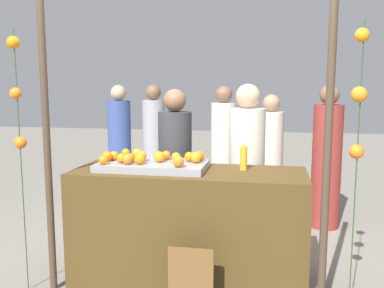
{
  "coord_description": "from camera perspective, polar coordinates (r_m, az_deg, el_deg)",
  "views": [
    {
      "loc": [
        0.64,
        -3.26,
        1.63
      ],
      "look_at": [
        0.0,
        0.15,
        1.14
      ],
      "focal_mm": 38.39,
      "sensor_mm": 36.0,
      "label": 1
    }
  ],
  "objects": [
    {
      "name": "ground_plane",
      "position": [
        3.7,
        -0.45,
        -18.17
      ],
      "size": [
        24.0,
        24.0,
        0.0
      ],
      "primitive_type": "plane",
      "color": "gray"
    },
    {
      "name": "stall_counter",
      "position": [
        3.52,
        -0.46,
        -11.24
      ],
      "size": [
        1.92,
        0.7,
        0.94
      ],
      "primitive_type": "cube",
      "color": "#4C3819",
      "rests_on": "ground_plane"
    },
    {
      "name": "orange_tray",
      "position": [
        3.46,
        -5.41,
        -2.98
      ],
      "size": [
        0.9,
        0.5,
        0.06
      ],
      "primitive_type": "cube",
      "color": "gray",
      "rests_on": "stall_counter"
    },
    {
      "name": "orange_0",
      "position": [
        3.44,
        -9.78,
        -1.96
      ],
      "size": [
        0.08,
        0.08,
        0.08
      ],
      "primitive_type": "sphere",
      "color": "orange",
      "rests_on": "orange_tray"
    },
    {
      "name": "orange_1",
      "position": [
        3.39,
        0.55,
        -1.89
      ],
      "size": [
        0.09,
        0.09,
        0.09
      ],
      "primitive_type": "sphere",
      "color": "orange",
      "rests_on": "orange_tray"
    },
    {
      "name": "orange_2",
      "position": [
        3.21,
        -1.92,
        -2.44
      ],
      "size": [
        0.09,
        0.09,
        0.09
      ],
      "primitive_type": "sphere",
      "color": "orange",
      "rests_on": "orange_tray"
    },
    {
      "name": "orange_3",
      "position": [
        3.4,
        -12.23,
        -2.19
      ],
      "size": [
        0.07,
        0.07,
        0.07
      ],
      "primitive_type": "sphere",
      "color": "orange",
      "rests_on": "orange_tray"
    },
    {
      "name": "orange_4",
      "position": [
        3.56,
        -3.61,
        -1.56
      ],
      "size": [
        0.08,
        0.08,
        0.08
      ],
      "primitive_type": "sphere",
      "color": "orange",
      "rests_on": "orange_tray"
    },
    {
      "name": "orange_5",
      "position": [
        3.36,
        -7.27,
        -2.07
      ],
      "size": [
        0.09,
        0.09,
        0.09
      ],
      "primitive_type": "sphere",
      "color": "orange",
      "rests_on": "orange_tray"
    },
    {
      "name": "orange_6",
      "position": [
        3.72,
        -9.18,
        -1.23
      ],
      "size": [
        0.08,
        0.08,
        0.08
      ],
      "primitive_type": "sphere",
      "color": "orange",
      "rests_on": "orange_tray"
    },
    {
      "name": "orange_7",
      "position": [
        3.49,
        -7.06,
        -1.67
      ],
      "size": [
        0.09,
        0.09,
        0.09
      ],
      "primitive_type": "sphere",
      "color": "orange",
      "rests_on": "orange_tray"
    },
    {
      "name": "orange_8",
      "position": [
        3.58,
        -10.79,
        -1.63
      ],
      "size": [
        0.08,
        0.08,
        0.08
      ],
      "primitive_type": "sphere",
      "color": "orange",
      "rests_on": "orange_tray"
    },
    {
      "name": "orange_9",
      "position": [
        3.43,
        -4.55,
        -1.78
      ],
      "size": [
        0.09,
        0.09,
        0.09
      ],
      "primitive_type": "sphere",
      "color": "orange",
      "rests_on": "orange_tray"
    },
    {
      "name": "orange_10",
      "position": [
        3.67,
        -7.64,
        -1.28
      ],
      "size": [
        0.08,
        0.08,
        0.08
      ],
      "primitive_type": "sphere",
      "color": "orange",
      "rests_on": "orange_tray"
    },
    {
      "name": "orange_11",
      "position": [
        3.37,
        -8.95,
        -2.11
      ],
      "size": [
        0.08,
        0.08,
        0.08
      ],
      "primitive_type": "sphere",
      "color": "orange",
      "rests_on": "orange_tray"
    },
    {
      "name": "orange_12",
      "position": [
        3.47,
        -0.4,
        -1.77
      ],
      "size": [
        0.08,
        0.08,
        0.08
      ],
      "primitive_type": "sphere",
      "color": "orange",
      "rests_on": "orange_tray"
    },
    {
      "name": "orange_13",
      "position": [
        3.46,
        -2.24,
        -1.82
      ],
      "size": [
        0.08,
        0.08,
        0.08
      ],
      "primitive_type": "sphere",
      "color": "orange",
      "rests_on": "orange_tray"
    },
    {
      "name": "orange_14",
      "position": [
        3.5,
        1.05,
        -1.66
      ],
      "size": [
        0.08,
        0.08,
        0.08
      ],
      "primitive_type": "sphere",
      "color": "orange",
      "rests_on": "orange_tray"
    },
    {
      "name": "orange_15",
      "position": [
        3.54,
        -11.7,
        -1.68
      ],
      "size": [
        0.09,
        0.09,
        0.09
      ],
      "primitive_type": "sphere",
      "color": "orange",
      "rests_on": "orange_tray"
    },
    {
      "name": "orange_16",
      "position": [
        3.47,
        -8.6,
        -1.9
      ],
      "size": [
        0.07,
        0.07,
        0.07
      ],
      "primitive_type": "sphere",
      "color": "orange",
      "rests_on": "orange_tray"
    },
    {
      "name": "juice_bottle",
      "position": [
        3.43,
        7.19,
        -1.91
      ],
      "size": [
        0.06,
        0.06,
        0.22
      ],
      "color": "#FCA124",
      "rests_on": "stall_counter"
    },
    {
      "name": "chalkboard_sign",
      "position": [
        3.08,
        -0.17,
        -18.69
      ],
      "size": [
        0.33,
        0.03,
        0.52
      ],
      "color": "brown",
      "rests_on": "ground_plane"
    },
    {
      "name": "vendor_left",
      "position": [
        4.02,
        -2.34,
        -4.71
      ],
      "size": [
        0.32,
        0.32,
        1.61
      ],
      "color": "#333338",
      "rests_on": "ground_plane"
    },
    {
      "name": "vendor_right",
      "position": [
        3.9,
        7.56,
        -4.85
      ],
      "size": [
        0.33,
        0.33,
        1.66
      ],
      "color": "beige",
      "rests_on": "ground_plane"
    },
    {
      "name": "crowd_person_0",
      "position": [
        5.13,
        10.76,
        -2.45
      ],
      "size": [
        0.31,
        0.31,
        1.54
      ],
      "color": "beige",
      "rests_on": "ground_plane"
    },
    {
      "name": "crowd_person_1",
      "position": [
        5.48,
        4.37,
        -1.17
      ],
      "size": [
        0.33,
        0.33,
        1.65
      ],
      "color": "beige",
      "rests_on": "ground_plane"
    },
    {
      "name": "crowd_person_2",
      "position": [
        6.09,
        -5.31,
        -0.17
      ],
      "size": [
        0.33,
        0.33,
        1.67
      ],
      "color": "#99999E",
      "rests_on": "ground_plane"
    },
    {
      "name": "crowd_person_3",
      "position": [
        4.98,
        18.18,
        -2.39
      ],
      "size": [
        0.33,
        0.33,
        1.66
      ],
      "color": "maroon",
      "rests_on": "ground_plane"
    },
    {
      "name": "crowd_person_4",
      "position": [
        6.09,
        -10.01,
        -0.3
      ],
      "size": [
        0.33,
        0.33,
        1.66
      ],
      "color": "#384C8C",
      "rests_on": "ground_plane"
    },
    {
      "name": "canopy_post_left",
      "position": [
        3.37,
        -19.46,
        -0.9
      ],
      "size": [
        0.06,
        0.06,
        2.28
      ],
      "primitive_type": "cylinder",
      "color": "#473828",
      "rests_on": "ground_plane"
    },
    {
      "name": "canopy_post_right",
      "position": [
        2.94,
        18.26,
        -2.06
      ],
      "size": [
        0.06,
        0.06,
        2.28
      ],
      "primitive_type": "cylinder",
      "color": "#473828",
      "rests_on": "ground_plane"
    },
    {
      "name": "garland_strand_left",
      "position": [
        3.4,
        -23.17,
        6.24
      ],
      "size": [
        0.11,
        0.1,
        2.06
      ],
      "color": "#2D4C23",
      "rests_on": "ground_plane"
    },
    {
      "name": "garland_strand_right",
      "position": [
        2.9,
        22.19,
        5.64
      ],
      "size": [
        0.1,
        0.11,
        2.06
      ],
      "color": "#2D4C23",
      "rests_on": "ground_plane"
    }
  ]
}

